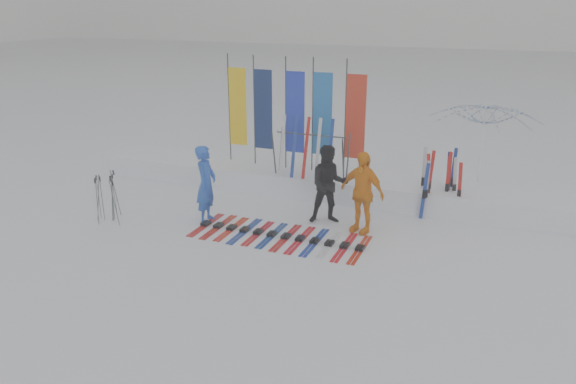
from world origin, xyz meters
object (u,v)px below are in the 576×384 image
at_px(ski_row, 279,236).
at_px(person_blue, 206,184).
at_px(person_black, 329,185).
at_px(ski_rack, 311,149).
at_px(person_yellow, 362,192).
at_px(tent_canopy, 481,150).

bearing_deg(ski_row, person_blue, 172.78).
relative_size(person_black, ski_row, 0.48).
relative_size(person_black, ski_rack, 0.96).
distance_m(person_yellow, ski_rack, 2.79).
distance_m(person_blue, ski_row, 2.27).
xyz_separation_m(tent_canopy, ski_row, (-4.04, -4.69, -1.32)).
bearing_deg(person_yellow, tent_canopy, 75.36).
relative_size(person_blue, person_black, 0.99).
bearing_deg(tent_canopy, person_blue, -144.00).
relative_size(tent_canopy, ski_row, 0.74).
relative_size(person_blue, person_yellow, 0.98).
height_order(person_blue, person_black, person_black).
height_order(person_black, person_yellow, person_yellow).
height_order(person_black, tent_canopy, tent_canopy).
xyz_separation_m(person_yellow, tent_canopy, (2.37, 3.64, 0.36)).
height_order(person_black, ski_rack, person_black).
relative_size(person_blue, tent_canopy, 0.65).
xyz_separation_m(person_blue, person_black, (2.82, 1.07, 0.01)).
bearing_deg(person_blue, person_yellow, -87.56).
relative_size(tent_canopy, ski_rack, 1.47).
xyz_separation_m(person_black, tent_canopy, (3.28, 3.36, 0.37)).
distance_m(person_black, tent_canopy, 4.70).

